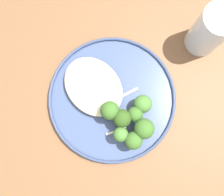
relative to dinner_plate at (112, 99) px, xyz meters
The scene contains 20 objects.
ground 0.75m from the dinner_plate, 40.60° to the left, with size 6.00×6.00×0.00m, color #2D2B28.
wooden_dining_table 0.09m from the dinner_plate, 40.60° to the left, with size 1.40×1.00×0.74m.
dinner_plate is the anchor object (origin of this frame).
noodle_bed 0.05m from the dinner_plate, 15.28° to the left, with size 0.15×0.12×0.03m.
seared_scallop_half_hidden 0.05m from the dinner_plate, ahead, with size 0.02×0.02×0.02m.
seared_scallop_large_seared 0.07m from the dinner_plate, 23.79° to the left, with size 0.02×0.02×0.01m.
seared_scallop_right_edge 0.07m from the dinner_plate, 53.35° to the left, with size 0.03×0.03×0.01m.
seared_scallop_front_small 0.02m from the dinner_plate, 111.84° to the left, with size 0.03×0.03×0.01m.
seared_scallop_left_edge 0.07m from the dinner_plate, ahead, with size 0.03×0.03×0.01m.
broccoli_floret_beside_noodles 0.11m from the dinner_plate, 164.99° to the left, with size 0.04×0.04×0.06m.
broccoli_floret_left_leaning 0.08m from the dinner_plate, 144.06° to the right, with size 0.04×0.04×0.05m.
broccoli_floret_near_rim 0.07m from the dinner_plate, 165.64° to the left, with size 0.04×0.04×0.06m.
broccoli_floret_tall_stalk 0.11m from the dinner_plate, behind, with size 0.04×0.04×0.07m.
broccoli_floret_small_sprig 0.09m from the dinner_plate, 151.97° to the left, with size 0.03×0.03×0.05m.
broccoli_floret_front_edge 0.07m from the dinner_plate, 168.09° to the right, with size 0.03×0.03×0.05m.
broccoli_floret_split_head 0.05m from the dinner_plate, 130.89° to the left, with size 0.04×0.04×0.06m.
onion_sliver_long_sliver 0.07m from the dinner_plate, 156.56° to the right, with size 0.05×0.01×0.00m, color silver.
onion_sliver_short_strip 0.04m from the dinner_plate, 112.72° to the right, with size 0.05×0.01×0.00m, color silver.
onion_sliver_pale_crescent 0.07m from the dinner_plate, 146.99° to the left, with size 0.05×0.01×0.00m, color silver.
water_glass 0.26m from the dinner_plate, 97.02° to the right, with size 0.08×0.08×0.13m.
Camera 1 is at (-0.08, 0.04, 1.32)m, focal length 40.70 mm.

